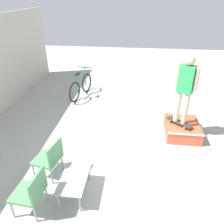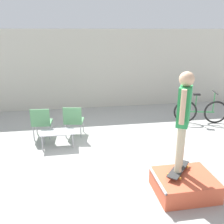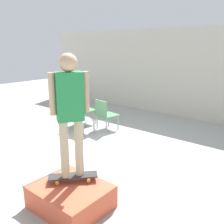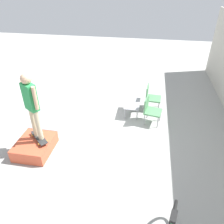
{
  "view_description": "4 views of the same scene",
  "coord_description": "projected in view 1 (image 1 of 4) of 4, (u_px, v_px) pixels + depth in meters",
  "views": [
    {
      "loc": [
        -4.19,
        -0.0,
        3.59
      ],
      "look_at": [
        0.58,
        0.58,
        0.93
      ],
      "focal_mm": 35.0,
      "sensor_mm": 36.0,
      "label": 1
    },
    {
      "loc": [
        -0.82,
        -5.1,
        2.95
      ],
      "look_at": [
        0.18,
        0.81,
        0.98
      ],
      "focal_mm": 40.0,
      "sensor_mm": 36.0,
      "label": 2
    },
    {
      "loc": [
        3.78,
        -3.52,
        2.38
      ],
      "look_at": [
        0.42,
        0.59,
        0.98
      ],
      "focal_mm": 40.0,
      "sensor_mm": 36.0,
      "label": 3
    },
    {
      "loc": [
        5.36,
        1.55,
        4.21
      ],
      "look_at": [
        0.37,
        0.67,
        1.0
      ],
      "focal_mm": 35.0,
      "sensor_mm": 36.0,
      "label": 4
    }
  ],
  "objects": [
    {
      "name": "skateboard_on_ramp",
      "position": [
        179.0,
        122.0,
        6.0
      ],
      "size": [
        0.65,
        0.69,
        0.07
      ],
      "rotation": [
        0.0,
        0.0,
        0.84
      ],
      "color": "#2D2D2D",
      "rests_on": "skate_ramp_box"
    },
    {
      "name": "bicycle",
      "position": [
        81.0,
        87.0,
        8.33
      ],
      "size": [
        1.71,
        0.59,
        1.06
      ],
      "rotation": [
        0.0,
        0.0,
        -0.24
      ],
      "color": "black",
      "rests_on": "ground_plane"
    },
    {
      "name": "coffee_table",
      "position": [
        74.0,
        180.0,
        4.26
      ],
      "size": [
        0.87,
        0.51,
        0.41
      ],
      "color": "#9E9EA3",
      "rests_on": "ground_plane"
    },
    {
      "name": "person_skater",
      "position": [
        186.0,
        84.0,
        5.46
      ],
      "size": [
        0.37,
        0.5,
        1.84
      ],
      "rotation": [
        0.0,
        0.0,
        1.03
      ],
      "color": "#C6B793",
      "rests_on": "skateboard_on_ramp"
    },
    {
      "name": "patio_chair_right",
      "position": [
        50.0,
        157.0,
        4.63
      ],
      "size": [
        0.61,
        0.61,
        0.9
      ],
      "rotation": [
        0.0,
        0.0,
        2.94
      ],
      "color": "#99999E",
      "rests_on": "ground_plane"
    },
    {
      "name": "skate_ramp_box",
      "position": [
        182.0,
        129.0,
        6.18
      ],
      "size": [
        1.11,
        0.91,
        0.38
      ],
      "color": "#DB5638",
      "rests_on": "ground_plane"
    },
    {
      "name": "ground_plane",
      "position": [
        132.0,
        158.0,
        5.38
      ],
      "size": [
        24.0,
        24.0,
        0.0
      ],
      "primitive_type": "plane",
      "color": "#A8A8A3"
    },
    {
      "name": "patio_chair_left",
      "position": [
        32.0,
        191.0,
        3.85
      ],
      "size": [
        0.56,
        0.56,
        0.9
      ],
      "rotation": [
        0.0,
        0.0,
        3.07
      ],
      "color": "#99999E",
      "rests_on": "ground_plane"
    }
  ]
}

